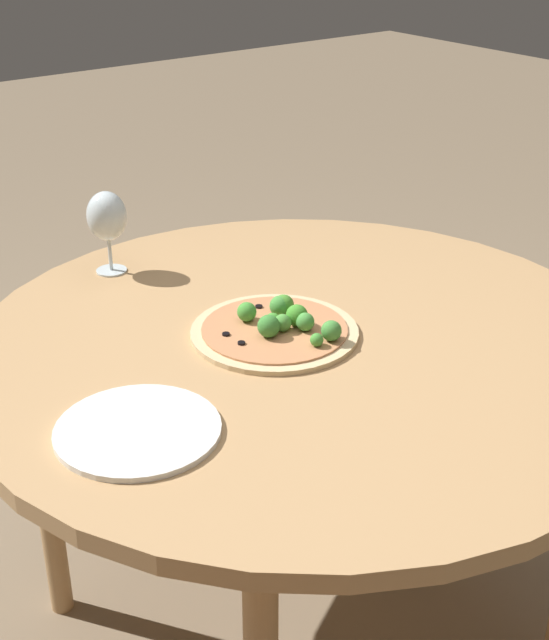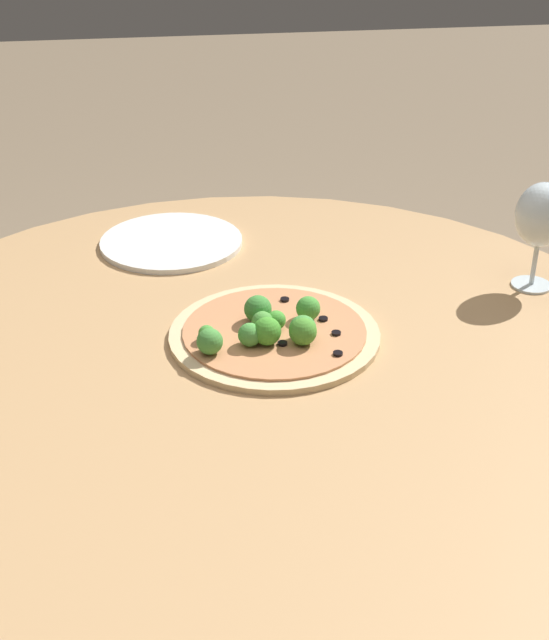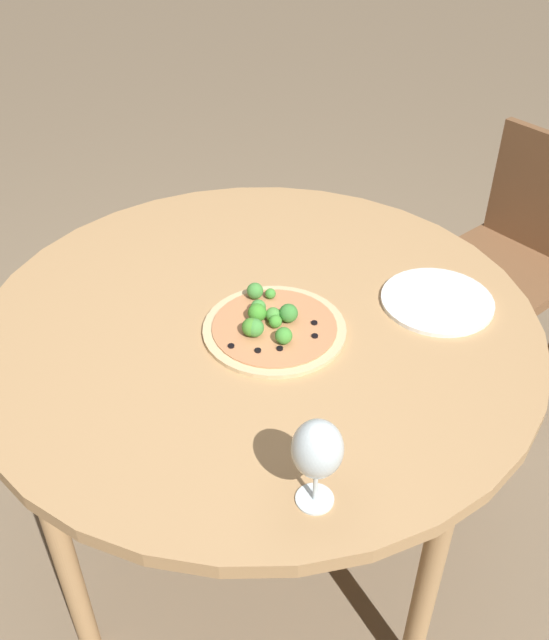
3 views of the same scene
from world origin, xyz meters
TOP-DOWN VIEW (x-y plane):
  - ground_plane at (0.00, 0.00)m, footprint 12.00×12.00m
  - dining_table at (0.00, 0.00)m, footprint 1.25×1.25m
  - pizza at (-0.03, 0.04)m, footprint 0.31×0.31m
  - wine_glass at (-0.14, 0.49)m, footprint 0.08×0.08m
  - plate_near at (-0.40, -0.09)m, footprint 0.26×0.26m

SIDE VIEW (x-z plane):
  - ground_plane at x=0.00m, z-range 0.00..0.00m
  - dining_table at x=0.00m, z-range 0.31..1.05m
  - plate_near at x=-0.40m, z-range 0.74..0.75m
  - pizza at x=-0.03m, z-range 0.73..0.78m
  - wine_glass at x=-0.14m, z-range 0.77..0.95m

